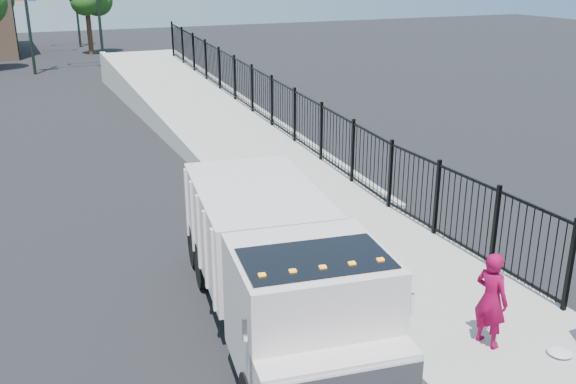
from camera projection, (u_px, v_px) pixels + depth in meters
name	position (u px, v px, depth m)	size (l,w,h in m)	color
ground	(345.00, 306.00, 12.41)	(120.00, 120.00, 0.00)	black
sidewalk	(495.00, 332.00, 11.42)	(3.55, 12.00, 0.12)	#9E998E
curb	(404.00, 356.00, 10.67)	(0.30, 12.00, 0.16)	#ADAAA3
ramp	(204.00, 122.00, 26.98)	(3.95, 24.00, 1.70)	#9E998E
iron_fence	(272.00, 117.00, 23.80)	(0.10, 28.00, 1.80)	black
truck	(278.00, 264.00, 11.06)	(3.25, 7.32, 2.42)	black
worker	(491.00, 299.00, 10.68)	(0.62, 0.40, 1.69)	maroon
debris	(560.00, 352.00, 10.63)	(0.42, 0.42, 0.11)	silver
tree_1	(86.00, 0.00, 46.34)	(2.10, 2.10, 5.05)	#382314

